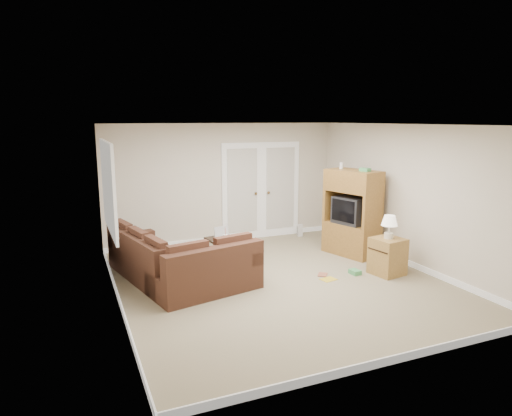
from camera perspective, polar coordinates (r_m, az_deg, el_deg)
name	(u,v)px	position (r m, az deg, el deg)	size (l,w,h in m)	color
floor	(279,282)	(7.47, 2.95, -9.19)	(5.50, 5.50, 0.00)	gray
ceiling	(281,125)	(7.01, 3.16, 10.35)	(5.00, 5.50, 0.02)	white
wall_left	(114,219)	(6.47, -17.32, -1.36)	(0.02, 5.50, 2.50)	beige
wall_right	(408,196)	(8.51, 18.41, 1.47)	(0.02, 5.50, 2.50)	beige
wall_back	(224,183)	(9.65, -4.05, 3.10)	(5.00, 0.02, 2.50)	beige
wall_front	(397,253)	(4.87, 17.26, -5.38)	(5.00, 0.02, 2.50)	beige
baseboards	(279,279)	(7.45, 2.96, -8.83)	(5.00, 5.50, 0.10)	silver
french_doors	(261,191)	(9.95, 0.68, 2.12)	(1.80, 0.05, 2.13)	silver
window_left	(109,187)	(7.41, -17.94, 2.49)	(0.05, 1.92, 1.42)	silver
sectional_sofa	(174,265)	(7.41, -10.16, -7.08)	(2.15, 2.59, 0.76)	#422619
coffee_table	(229,251)	(8.33, -3.46, -5.39)	(0.67, 1.08, 0.69)	black
tv_armoire	(352,212)	(8.91, 11.92, -0.53)	(0.83, 1.14, 1.76)	olive
side_cabinet	(388,253)	(8.02, 16.14, -5.45)	(0.55, 0.55, 1.02)	olive
space_heater	(300,230)	(10.25, 5.49, -2.80)	(0.11, 0.09, 0.27)	silver
floor_magazine	(328,279)	(7.65, 9.05, -8.80)	(0.25, 0.20, 0.01)	gold
floor_greenbox	(355,272)	(7.97, 12.26, -7.83)	(0.14, 0.19, 0.08)	#459959
floor_book	(318,274)	(7.85, 7.78, -8.20)	(0.15, 0.20, 0.02)	brown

